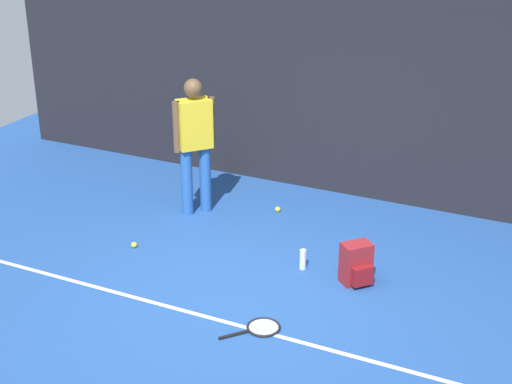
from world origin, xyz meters
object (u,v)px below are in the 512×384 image
Objects in this scene: tennis_racket at (261,328)px; tennis_ball_near_player at (134,245)px; water_bottle at (303,259)px; backpack at (357,264)px; tennis_player at (195,138)px; tennis_ball_by_fence at (278,209)px.

tennis_ball_near_player reaches higher than tennis_racket.
water_bottle is at bearing 10.89° from tennis_ball_near_player.
backpack is (0.52, 1.21, 0.20)m from tennis_racket.
tennis_racket is 1.33m from backpack.
tennis_player is at bearing 82.23° from tennis_racket.
water_bottle is at bearing 128.93° from backpack.
tennis_ball_by_fence is 1.48m from water_bottle.
tennis_player is at bearing -154.52° from tennis_ball_by_fence.
water_bottle reaches higher than tennis_racket.
tennis_player is 2.89m from tennis_racket.
backpack is 6.67× the size of tennis_ball_near_player.
backpack is at bearing -3.05° from water_bottle.
water_bottle reaches higher than tennis_ball_by_fence.
backpack is at bearing 16.71° from tennis_racket.
tennis_player is 1.49m from tennis_ball_near_player.
tennis_player is at bearing 81.99° from tennis_ball_near_player.
tennis_player is at bearing 155.77° from water_bottle.
tennis_ball_near_player is (-1.99, 0.87, 0.02)m from tennis_racket.
backpack reaches higher than water_bottle.
tennis_racket is at bearing 82.64° from tennis_player.
tennis_player reaches higher than tennis_ball_by_fence.
tennis_racket is 8.83× the size of tennis_ball_by_fence.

